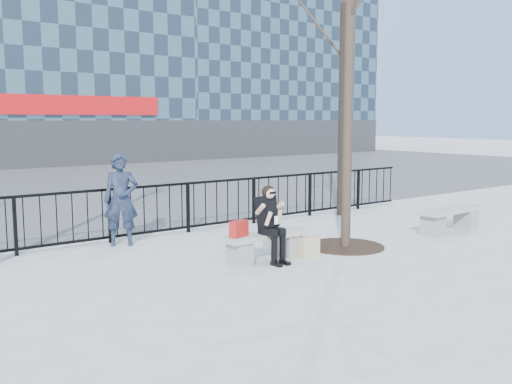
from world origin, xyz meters
TOP-DOWN VIEW (x-y plane):
  - ground at (0.00, 0.00)m, footprint 120.00×120.00m
  - street_surface at (0.00, 15.00)m, footprint 60.00×23.00m
  - railing at (0.00, 3.00)m, footprint 14.00×0.06m
  - building_right at (20.00, 27.00)m, footprint 16.20×10.20m
  - tree_right at (4.50, 2.60)m, footprint 2.80×2.80m
  - tree_grate at (1.90, -0.10)m, footprint 1.50×1.50m
  - bench_main at (0.00, 0.00)m, footprint 1.65×0.46m
  - bench_second at (4.79, -0.46)m, footprint 1.84×0.51m
  - seated_woman at (0.00, -0.16)m, footprint 0.50×0.64m
  - handbag at (-0.55, 0.02)m, footprint 0.36×0.24m
  - shopping_bag at (0.81, -0.27)m, footprint 0.39×0.17m
  - standing_man at (-1.51, 2.65)m, footprint 0.78×0.67m

SIDE VIEW (x-z plane):
  - ground at x=0.00m, z-range 0.00..0.00m
  - street_surface at x=0.00m, z-range 0.00..0.01m
  - tree_grate at x=1.90m, z-range 0.00..0.02m
  - shopping_bag at x=0.81m, z-range 0.00..0.36m
  - bench_main at x=0.00m, z-range 0.06..0.55m
  - bench_second at x=4.79m, z-range 0.06..0.61m
  - railing at x=0.00m, z-range 0.00..1.11m
  - handbag at x=-0.55m, z-range 0.49..0.77m
  - seated_woman at x=0.00m, z-range 0.00..1.34m
  - standing_man at x=-1.51m, z-range 0.00..1.81m
  - tree_right at x=4.50m, z-range 1.74..8.74m
  - building_right at x=20.00m, z-range 0.00..20.60m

